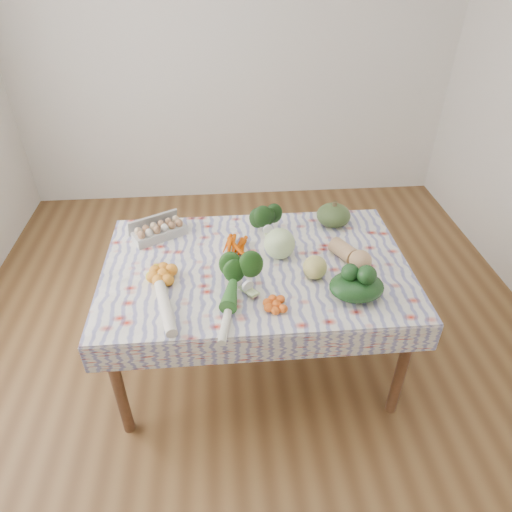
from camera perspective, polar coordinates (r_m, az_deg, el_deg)
ground at (r=3.01m, az=0.00°, el=-12.73°), size 4.50×4.50×0.00m
wall_back at (r=4.32m, az=-2.76°, el=24.48°), size 4.00×0.04×2.80m
dining_table at (r=2.54m, az=0.00°, el=-2.59°), size 1.60×1.00×0.75m
tablecloth at (r=2.49m, az=0.00°, el=-1.19°), size 1.66×1.06×0.01m
egg_carton at (r=2.74m, az=-11.96°, el=3.00°), size 0.33×0.26×0.08m
carrot_bunch at (r=2.56m, az=-2.76°, el=0.71°), size 0.25×0.23×0.04m
kale_bunch at (r=2.72m, az=1.27°, el=4.42°), size 0.19×0.17×0.15m
kabocha_squash at (r=2.83m, az=9.67°, el=5.06°), size 0.25×0.25×0.14m
cabbage at (r=2.50m, az=2.96°, el=1.55°), size 0.23×0.23×0.17m
butternut_squash at (r=2.52m, az=11.82°, el=0.34°), size 0.23×0.29×0.12m
orange_cluster at (r=2.41m, az=-11.52°, el=-2.24°), size 0.24×0.24×0.07m
broccoli at (r=2.30m, az=-1.85°, el=-2.81°), size 0.22×0.22×0.12m
mandarin_cluster at (r=2.21m, az=2.54°, el=-6.00°), size 0.16×0.16×0.05m
grapefruit at (r=2.38m, az=7.37°, el=-1.42°), size 0.16×0.16×0.13m
spinach_bag at (r=2.30m, az=12.45°, el=-3.75°), size 0.34×0.31×0.12m
daikon at (r=2.22m, az=-11.27°, el=-6.30°), size 0.14×0.39×0.06m
leek at (r=2.17m, az=-3.56°, el=-7.10°), size 0.11×0.39×0.04m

